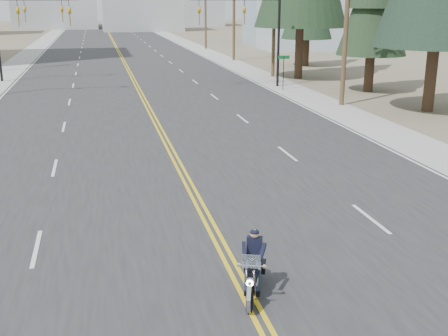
% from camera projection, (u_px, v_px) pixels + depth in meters
% --- Properties ---
extents(ground_plane, '(400.00, 400.00, 0.00)m').
position_uv_depth(ground_plane, '(250.00, 301.00, 12.73)').
color(ground_plane, '#776D56').
rests_on(ground_plane, ground).
extents(road, '(20.00, 200.00, 0.01)m').
position_uv_depth(road, '(118.00, 50.00, 78.19)').
color(road, '#303033').
rests_on(road, ground).
extents(sidewalk_left, '(3.00, 200.00, 0.01)m').
position_uv_depth(sidewalk_left, '(32.00, 52.00, 75.76)').
color(sidewalk_left, '#A5A5A0').
rests_on(sidewalk_left, ground).
extents(sidewalk_right, '(3.00, 200.00, 0.01)m').
position_uv_depth(sidewalk_right, '(199.00, 49.00, 80.61)').
color(sidewalk_right, '#A5A5A0').
rests_on(sidewalk_right, ground).
extents(traffic_mast_left, '(7.10, 0.26, 7.00)m').
position_uv_depth(traffic_mast_left, '(8.00, 25.00, 39.36)').
color(traffic_mast_left, black).
rests_on(traffic_mast_left, ground).
extents(traffic_mast_right, '(7.10, 0.26, 7.00)m').
position_uv_depth(traffic_mast_right, '(254.00, 23.00, 43.14)').
color(traffic_mast_right, black).
rests_on(traffic_mast_right, ground).
extents(traffic_mast_far, '(6.10, 0.26, 7.00)m').
position_uv_depth(traffic_mast_far, '(17.00, 22.00, 46.78)').
color(traffic_mast_far, black).
rests_on(traffic_mast_far, ground).
extents(street_sign, '(0.90, 0.06, 2.62)m').
position_uv_depth(street_sign, '(284.00, 67.00, 42.55)').
color(street_sign, black).
rests_on(street_sign, ground).
extents(utility_pole_b, '(2.20, 0.30, 11.50)m').
position_uv_depth(utility_pole_b, '(347.00, 11.00, 35.17)').
color(utility_pole_b, brown).
rests_on(utility_pole_b, ground).
extents(utility_pole_c, '(2.20, 0.30, 11.00)m').
position_uv_depth(utility_pole_c, '(274.00, 11.00, 49.27)').
color(utility_pole_c, brown).
rests_on(utility_pole_c, ground).
extents(utility_pole_d, '(2.20, 0.30, 11.50)m').
position_uv_depth(utility_pole_d, '(234.00, 7.00, 63.22)').
color(utility_pole_d, brown).
rests_on(utility_pole_d, ground).
extents(utility_pole_e, '(2.20, 0.30, 11.00)m').
position_uv_depth(utility_pole_e, '(205.00, 7.00, 79.19)').
color(utility_pole_e, brown).
rests_on(utility_pole_e, ground).
extents(haze_bldg_e, '(14.00, 14.00, 12.00)m').
position_uv_depth(haze_bldg_e, '(195.00, 4.00, 156.55)').
color(haze_bldg_e, '#B7BCC6').
rests_on(haze_bldg_e, ground).
extents(motorcyclist, '(1.48, 2.13, 1.53)m').
position_uv_depth(motorcyclist, '(253.00, 265.00, 12.80)').
color(motorcyclist, black).
rests_on(motorcyclist, ground).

